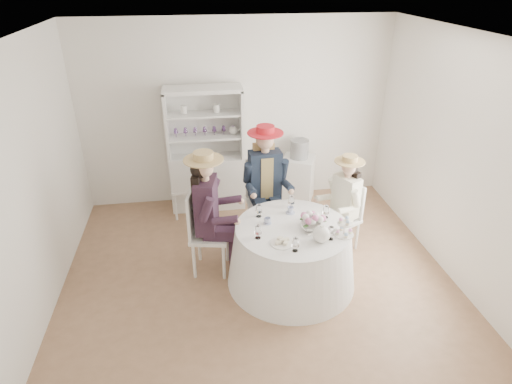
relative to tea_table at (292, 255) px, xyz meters
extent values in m
plane|color=#865F43|center=(-0.37, 0.18, -0.36)|extent=(4.50, 4.50, 0.00)
plane|color=white|center=(-0.37, 0.18, 2.34)|extent=(4.50, 4.50, 0.00)
plane|color=white|center=(-0.37, 2.18, 0.99)|extent=(4.50, 0.00, 4.50)
plane|color=white|center=(-0.37, -1.82, 0.99)|extent=(4.50, 0.00, 4.50)
plane|color=white|center=(-2.62, 0.18, 0.99)|extent=(0.00, 4.50, 4.50)
plane|color=white|center=(1.88, 0.18, 0.99)|extent=(0.00, 4.50, 4.50)
cone|color=white|center=(0.00, 0.00, -0.01)|extent=(1.47, 1.47, 0.71)
cylinder|color=white|center=(0.00, 0.00, 0.36)|extent=(1.27, 1.27, 0.02)
cube|color=silver|center=(-0.85, 1.93, 0.04)|extent=(1.14, 0.66, 0.81)
cube|color=silver|center=(-0.85, 2.11, 0.94)|extent=(1.05, 0.31, 0.99)
cube|color=silver|center=(-0.85, 1.93, 1.43)|extent=(1.14, 0.66, 0.05)
cube|color=silver|center=(-1.37, 1.93, 0.94)|extent=(0.14, 0.40, 0.99)
cube|color=silver|center=(-0.34, 1.93, 0.94)|extent=(0.14, 0.40, 0.99)
cube|color=silver|center=(-0.85, 1.93, 0.76)|extent=(1.06, 0.60, 0.03)
cube|color=silver|center=(-0.85, 1.93, 1.09)|extent=(1.06, 0.60, 0.03)
sphere|color=white|center=(-0.45, 1.93, 0.83)|extent=(0.13, 0.13, 0.13)
cube|color=silver|center=(0.53, 1.93, -0.01)|extent=(0.60, 0.60, 0.71)
cylinder|color=black|center=(0.53, 1.93, 0.48)|extent=(0.28, 0.28, 0.28)
cube|color=silver|center=(-0.90, 0.35, 0.13)|extent=(0.51, 0.51, 0.04)
cylinder|color=silver|center=(-0.76, 0.14, -0.12)|extent=(0.04, 0.04, 0.48)
cylinder|color=silver|center=(-0.69, 0.48, -0.12)|extent=(0.04, 0.04, 0.48)
cylinder|color=silver|center=(-1.10, 0.21, -0.12)|extent=(0.04, 0.04, 0.48)
cylinder|color=silver|center=(-1.03, 0.55, -0.12)|extent=(0.04, 0.04, 0.48)
cube|color=silver|center=(-1.09, 0.39, 0.42)|extent=(0.11, 0.41, 0.54)
cube|color=black|center=(-0.92, 0.35, 0.53)|extent=(0.29, 0.43, 0.63)
cube|color=black|center=(-0.79, 0.23, 0.21)|extent=(0.39, 0.21, 0.13)
cylinder|color=black|center=(-0.64, 0.20, -0.11)|extent=(0.11, 0.11, 0.50)
cylinder|color=black|center=(-0.92, 0.13, 0.60)|extent=(0.20, 0.13, 0.30)
cube|color=black|center=(-0.75, 0.42, 0.21)|extent=(0.39, 0.21, 0.13)
cylinder|color=black|center=(-0.60, 0.39, -0.11)|extent=(0.11, 0.11, 0.50)
cylinder|color=black|center=(-0.83, 0.56, 0.60)|extent=(0.20, 0.13, 0.30)
cylinder|color=#D8A889|center=(-0.92, 0.35, 0.86)|extent=(0.10, 0.10, 0.09)
sphere|color=#D8A889|center=(-0.92, 0.35, 0.98)|extent=(0.21, 0.21, 0.21)
sphere|color=black|center=(-0.97, 0.36, 0.97)|extent=(0.21, 0.21, 0.21)
cube|color=black|center=(-1.01, 0.37, 0.71)|extent=(0.14, 0.27, 0.41)
cylinder|color=tan|center=(-0.92, 0.35, 1.08)|extent=(0.43, 0.43, 0.01)
cylinder|color=tan|center=(-0.92, 0.35, 1.12)|extent=(0.22, 0.22, 0.09)
cube|color=silver|center=(-0.15, 0.95, 0.14)|extent=(0.48, 0.48, 0.04)
cylinder|color=silver|center=(-0.31, 0.76, -0.12)|extent=(0.04, 0.04, 0.49)
cylinder|color=silver|center=(0.04, 0.79, -0.12)|extent=(0.04, 0.04, 0.49)
cylinder|color=silver|center=(-0.34, 1.12, -0.12)|extent=(0.04, 0.04, 0.49)
cylinder|color=silver|center=(0.02, 1.14, -0.12)|extent=(0.04, 0.04, 0.49)
cube|color=silver|center=(-0.16, 1.15, 0.44)|extent=(0.42, 0.07, 0.56)
cube|color=#192333|center=(-0.15, 0.98, 0.55)|extent=(0.42, 0.25, 0.64)
cube|color=tan|center=(-0.15, 0.98, 0.55)|extent=(0.17, 0.26, 0.56)
cube|color=#192333|center=(-0.24, 0.81, 0.23)|extent=(0.17, 0.39, 0.13)
cylinder|color=#192333|center=(-0.23, 0.66, -0.11)|extent=(0.11, 0.11, 0.51)
cylinder|color=#192333|center=(-0.38, 0.91, 0.63)|extent=(0.11, 0.20, 0.31)
cube|color=#192333|center=(-0.04, 0.83, 0.23)|extent=(0.17, 0.39, 0.13)
cylinder|color=#192333|center=(-0.03, 0.67, -0.11)|extent=(0.11, 0.11, 0.51)
cylinder|color=#192333|center=(0.08, 0.95, 0.63)|extent=(0.11, 0.20, 0.31)
cylinder|color=#D8A889|center=(-0.15, 0.98, 0.89)|extent=(0.10, 0.10, 0.09)
sphere|color=#D8A889|center=(-0.15, 0.98, 1.02)|extent=(0.21, 0.21, 0.21)
sphere|color=tan|center=(-0.15, 1.03, 1.00)|extent=(0.21, 0.21, 0.21)
cube|color=tan|center=(-0.16, 1.06, 0.74)|extent=(0.27, 0.11, 0.42)
cylinder|color=red|center=(-0.15, 0.98, 1.12)|extent=(0.44, 0.44, 0.01)
cylinder|color=red|center=(-0.15, 0.98, 1.16)|extent=(0.22, 0.22, 0.09)
cube|color=silver|center=(0.78, 0.56, 0.05)|extent=(0.49, 0.49, 0.04)
cylinder|color=silver|center=(0.59, 0.63, -0.16)|extent=(0.03, 0.03, 0.40)
cylinder|color=silver|center=(0.72, 0.37, -0.16)|extent=(0.03, 0.03, 0.40)
cylinder|color=silver|center=(0.85, 0.76, -0.16)|extent=(0.03, 0.03, 0.40)
cylinder|color=silver|center=(0.98, 0.50, -0.16)|extent=(0.03, 0.03, 0.40)
cube|color=silver|center=(0.93, 0.64, 0.30)|extent=(0.18, 0.32, 0.46)
cube|color=#ECE7CC|center=(0.80, 0.57, 0.39)|extent=(0.31, 0.38, 0.53)
cube|color=#ECE7CC|center=(0.65, 0.59, 0.12)|extent=(0.33, 0.24, 0.11)
cylinder|color=#ECE7CC|center=(0.53, 0.53, -0.15)|extent=(0.09, 0.09, 0.42)
cylinder|color=#ECE7CC|center=(0.68, 0.73, 0.45)|extent=(0.18, 0.14, 0.25)
cube|color=#ECE7CC|center=(0.72, 0.44, 0.12)|extent=(0.33, 0.24, 0.11)
cylinder|color=#ECE7CC|center=(0.61, 0.39, -0.15)|extent=(0.09, 0.09, 0.42)
cylinder|color=#ECE7CC|center=(0.85, 0.39, 0.45)|extent=(0.18, 0.14, 0.25)
cylinder|color=#D8A889|center=(0.80, 0.57, 0.67)|extent=(0.08, 0.08, 0.07)
sphere|color=#D8A889|center=(0.80, 0.57, 0.77)|extent=(0.17, 0.17, 0.17)
sphere|color=black|center=(0.84, 0.59, 0.76)|extent=(0.17, 0.17, 0.17)
cube|color=black|center=(0.86, 0.61, 0.54)|extent=(0.16, 0.23, 0.35)
cylinder|color=tan|center=(0.80, 0.57, 0.85)|extent=(0.37, 0.37, 0.01)
cylinder|color=tan|center=(0.80, 0.57, 0.89)|extent=(0.18, 0.18, 0.07)
cube|color=silver|center=(-1.19, 1.72, 0.07)|extent=(0.40, 0.40, 0.04)
cylinder|color=silver|center=(-1.04, 1.88, -0.15)|extent=(0.03, 0.03, 0.43)
cylinder|color=silver|center=(-1.35, 1.87, -0.15)|extent=(0.03, 0.03, 0.43)
cylinder|color=silver|center=(-1.03, 1.57, -0.15)|extent=(0.03, 0.03, 0.43)
cylinder|color=silver|center=(-1.34, 1.56, -0.15)|extent=(0.03, 0.03, 0.43)
cube|color=silver|center=(-1.18, 1.54, 0.33)|extent=(0.37, 0.04, 0.48)
imported|color=white|center=(-0.26, 0.12, 0.40)|extent=(0.09, 0.09, 0.06)
imported|color=white|center=(0.04, 0.31, 0.40)|extent=(0.08, 0.08, 0.07)
imported|color=white|center=(0.25, 0.11, 0.40)|extent=(0.09, 0.09, 0.07)
imported|color=white|center=(0.18, -0.08, 0.40)|extent=(0.24, 0.24, 0.06)
sphere|color=#CA6598|center=(0.28, -0.01, 0.47)|extent=(0.08, 0.08, 0.08)
sphere|color=white|center=(0.27, 0.03, 0.47)|extent=(0.08, 0.08, 0.08)
sphere|color=#CA6598|center=(0.24, 0.05, 0.47)|extent=(0.08, 0.08, 0.08)
sphere|color=white|center=(0.20, 0.05, 0.47)|extent=(0.08, 0.08, 0.08)
sphere|color=#CA6598|center=(0.16, 0.03, 0.47)|extent=(0.08, 0.08, 0.08)
sphere|color=white|center=(0.15, -0.01, 0.47)|extent=(0.08, 0.08, 0.08)
sphere|color=#CA6598|center=(0.16, -0.05, 0.47)|extent=(0.08, 0.08, 0.08)
sphere|color=white|center=(0.20, -0.07, 0.47)|extent=(0.08, 0.08, 0.08)
sphere|color=#CA6598|center=(0.24, -0.07, 0.47)|extent=(0.08, 0.08, 0.08)
sphere|color=white|center=(0.27, -0.05, 0.47)|extent=(0.08, 0.08, 0.08)
sphere|color=white|center=(0.23, -0.30, 0.45)|extent=(0.19, 0.19, 0.19)
cylinder|color=white|center=(0.34, -0.30, 0.46)|extent=(0.11, 0.03, 0.09)
cylinder|color=white|center=(0.23, -0.30, 0.54)|extent=(0.04, 0.04, 0.02)
cylinder|color=white|center=(-0.18, -0.29, 0.37)|extent=(0.24, 0.24, 0.01)
cube|color=beige|center=(-0.23, -0.30, 0.40)|extent=(0.06, 0.04, 0.03)
cube|color=beige|center=(-0.18, -0.29, 0.41)|extent=(0.06, 0.05, 0.03)
cube|color=beige|center=(-0.13, -0.27, 0.40)|extent=(0.07, 0.06, 0.03)
cube|color=beige|center=(-0.20, -0.25, 0.41)|extent=(0.07, 0.07, 0.03)
cube|color=beige|center=(-0.15, -0.32, 0.40)|extent=(0.06, 0.07, 0.03)
cylinder|color=white|center=(0.50, -0.22, 0.37)|extent=(0.21, 0.21, 0.01)
cylinder|color=white|center=(0.50, -0.22, 0.44)|extent=(0.02, 0.02, 0.14)
cylinder|color=white|center=(0.50, -0.22, 0.51)|extent=(0.16, 0.16, 0.01)
camera|label=1|loc=(-0.98, -3.85, 2.89)|focal=30.00mm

